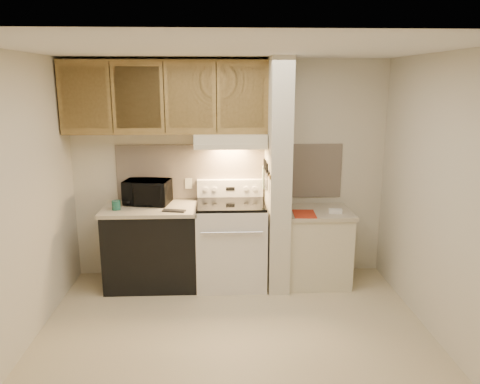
{
  "coord_description": "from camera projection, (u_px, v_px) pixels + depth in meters",
  "views": [
    {
      "loc": [
        -0.12,
        -3.82,
        2.26
      ],
      "look_at": [
        0.08,
        0.75,
        1.17
      ],
      "focal_mm": 35.0,
      "sensor_mm": 36.0,
      "label": 1
    }
  ],
  "objects": [
    {
      "name": "cab_door_c",
      "position": [
        190.0,
        98.0,
        4.87
      ],
      "size": [
        0.46,
        0.01,
        0.63
      ],
      "primitive_type": "cube",
      "color": "olive",
      "rests_on": "upper_cabinets"
    },
    {
      "name": "range_knob_right_inner",
      "position": [
        246.0,
        189.0,
        5.36
      ],
      "size": [
        0.05,
        0.02,
        0.05
      ],
      "primitive_type": "cylinder",
      "rotation": [
        1.57,
        0.0,
        0.0
      ],
      "color": "silver",
      "rests_on": "range_backguard"
    },
    {
      "name": "teal_jar",
      "position": [
        116.0,
        205.0,
        5.0
      ],
      "size": [
        0.11,
        0.11,
        0.1
      ],
      "primitive_type": "cylinder",
      "rotation": [
        0.0,
        0.0,
        -0.23
      ],
      "color": "#1C594B",
      "rests_on": "left_countertop"
    },
    {
      "name": "cab_door_a",
      "position": [
        84.0,
        98.0,
        4.82
      ],
      "size": [
        0.46,
        0.01,
        0.63
      ],
      "primitive_type": "cube",
      "color": "olive",
      "rests_on": "upper_cabinets"
    },
    {
      "name": "cab_gap_c",
      "position": [
        216.0,
        98.0,
        4.88
      ],
      "size": [
        0.01,
        0.01,
        0.73
      ],
      "primitive_type": "cube",
      "color": "black",
      "rests_on": "upper_cabinets"
    },
    {
      "name": "wall_back",
      "position": [
        230.0,
        170.0,
        5.41
      ],
      "size": [
        3.6,
        2.5,
        0.02
      ],
      "primitive_type": "cube",
      "rotation": [
        1.57,
        0.0,
        0.0
      ],
      "color": "beige",
      "rests_on": "floor"
    },
    {
      "name": "dishwasher_front",
      "position": [
        153.0,
        248.0,
        5.23
      ],
      "size": [
        1.0,
        0.63,
        0.87
      ],
      "primitive_type": "cube",
      "color": "black",
      "rests_on": "floor"
    },
    {
      "name": "range_knob_left_inner",
      "position": [
        215.0,
        189.0,
        5.34
      ],
      "size": [
        0.05,
        0.02,
        0.05
      ],
      "primitive_type": "cylinder",
      "rotation": [
        1.57,
        0.0,
        0.0
      ],
      "color": "silver",
      "rests_on": "range_backguard"
    },
    {
      "name": "oven_window",
      "position": [
        232.0,
        251.0,
        4.94
      ],
      "size": [
        0.5,
        0.01,
        0.3
      ],
      "primitive_type": "cube",
      "color": "black",
      "rests_on": "range_body"
    },
    {
      "name": "knife_handle_d",
      "position": [
        265.0,
        164.0,
        5.09
      ],
      "size": [
        0.02,
        0.02,
        0.1
      ],
      "primitive_type": "cylinder",
      "color": "black",
      "rests_on": "knife_strip"
    },
    {
      "name": "white_box",
      "position": [
        335.0,
        211.0,
        5.11
      ],
      "size": [
        0.16,
        0.12,
        0.04
      ],
      "primitive_type": "cube",
      "rotation": [
        0.0,
        0.0,
        -0.17
      ],
      "color": "white",
      "rests_on": "right_countertop"
    },
    {
      "name": "cab_door_b",
      "position": [
        138.0,
        98.0,
        4.85
      ],
      "size": [
        0.46,
        0.01,
        0.63
      ],
      "primitive_type": "cube",
      "color": "olive",
      "rests_on": "upper_cabinets"
    },
    {
      "name": "backsplash",
      "position": [
        230.0,
        172.0,
        5.4
      ],
      "size": [
        2.6,
        0.02,
        0.63
      ],
      "primitive_type": "cube",
      "color": "beige",
      "rests_on": "wall_back"
    },
    {
      "name": "range_knob_right_outer",
      "position": [
        255.0,
        189.0,
        5.36
      ],
      "size": [
        0.05,
        0.02,
        0.05
      ],
      "primitive_type": "cylinder",
      "rotation": [
        1.57,
        0.0,
        0.0
      ],
      "color": "silver",
      "rests_on": "range_backguard"
    },
    {
      "name": "red_folder",
      "position": [
        304.0,
        214.0,
        5.05
      ],
      "size": [
        0.25,
        0.33,
        0.01
      ],
      "primitive_type": "cube",
      "rotation": [
        0.0,
        0.0,
        -0.06
      ],
      "color": "#A42A14",
      "rests_on": "right_countertop"
    },
    {
      "name": "outlet",
      "position": [
        189.0,
        184.0,
        5.4
      ],
      "size": [
        0.08,
        0.01,
        0.12
      ],
      "primitive_type": "cube",
      "color": "beige",
      "rests_on": "backsplash"
    },
    {
      "name": "left_countertop",
      "position": [
        151.0,
        209.0,
        5.13
      ],
      "size": [
        1.04,
        0.67,
        0.04
      ],
      "primitive_type": "cube",
      "color": "#B7AC92",
      "rests_on": "dishwasher_front"
    },
    {
      "name": "floor",
      "position": [
        235.0,
        336.0,
        4.24
      ],
      "size": [
        3.6,
        3.6,
        0.0
      ],
      "primitive_type": "plane",
      "color": "beige",
      "rests_on": "ground"
    },
    {
      "name": "upper_cabinets",
      "position": [
        166.0,
        97.0,
        5.01
      ],
      "size": [
        2.18,
        0.33,
        0.77
      ],
      "primitive_type": "cube",
      "color": "olive",
      "rests_on": "wall_back"
    },
    {
      "name": "knife_strip",
      "position": [
        267.0,
        170.0,
        5.02
      ],
      "size": [
        0.02,
        0.42,
        0.04
      ],
      "primitive_type": "cube",
      "color": "black",
      "rests_on": "partition_pillar"
    },
    {
      "name": "right_countertop",
      "position": [
        318.0,
        212.0,
        5.21
      ],
      "size": [
        0.74,
        0.64,
        0.04
      ],
      "primitive_type": "cube",
      "color": "#B7AC92",
      "rests_on": "right_cab_base"
    },
    {
      "name": "wall_left",
      "position": [
        17.0,
        205.0,
        3.87
      ],
      "size": [
        0.02,
        3.0,
        2.5
      ],
      "primitive_type": "cube",
      "color": "beige",
      "rests_on": "floor"
    },
    {
      "name": "microwave",
      "position": [
        147.0,
        192.0,
        5.22
      ],
      "size": [
        0.54,
        0.41,
        0.27
      ],
      "primitive_type": "imported",
      "rotation": [
        0.0,
        0.0,
        -0.16
      ],
      "color": "black",
      "rests_on": "left_countertop"
    },
    {
      "name": "cooktop",
      "position": [
        231.0,
        204.0,
        5.15
      ],
      "size": [
        0.74,
        0.64,
        0.03
      ],
      "primitive_type": "cube",
      "color": "black",
      "rests_on": "range_body"
    },
    {
      "name": "wall_right",
      "position": [
        443.0,
        201.0,
        4.03
      ],
      "size": [
        0.02,
        3.0,
        2.5
      ],
      "primitive_type": "cube",
      "color": "beige",
      "rests_on": "floor"
    },
    {
      "name": "knife_handle_a",
      "position": [
        267.0,
        168.0,
        4.86
      ],
      "size": [
        0.02,
        0.02,
        0.1
      ],
      "primitive_type": "cylinder",
      "color": "black",
      "rests_on": "knife_strip"
    },
    {
      "name": "range_body",
      "position": [
        231.0,
        245.0,
        5.26
      ],
      "size": [
        0.76,
        0.65,
        0.92
      ],
      "primitive_type": "cube",
      "color": "silver",
      "rests_on": "floor"
    },
    {
      "name": "partition_pillar",
      "position": [
        278.0,
        176.0,
        5.09
      ],
      "size": [
        0.22,
        0.7,
        2.5
      ],
      "primitive_type": "cube",
      "color": "beige",
      "rests_on": "floor"
    },
    {
      "name": "right_cab_base",
      "position": [
        316.0,
        248.0,
        5.31
      ],
      "size": [
        0.7,
        0.6,
        0.81
      ],
      "primitive_type": "cube",
      "color": "beige",
      "rests_on": "floor"
    },
    {
      "name": "knife_blade_e",
      "position": [
        264.0,
        178.0,
        5.19
      ],
      "size": [
        0.01,
        0.04,
        0.18
      ],
      "primitive_type": "cube",
      "color": "silver",
      "rests_on": "knife_strip"
    },
    {
      "name": "knife_blade_c",
      "position": [
        266.0,
        181.0,
        5.05
      ],
      "size": [
        0.01,
        0.04,
        0.2
      ],
      "primitive_type": "cube",
      "color": "silver",
      "rests_on": "knife_strip"
    },
    {
      "name": "cab_gap_a",
      "position": [
        111.0,
        98.0,
        4.83
      ],
      "size": [
        0.01,
        0.01,
        0.73
      ],
      "primitive_type": "cube",
      "color": "black",
      "rests_on": "upper_cabinets"
    },
    {
      "name": "hood_lip",
      "position": [
        231.0,
        147.0,
        4.91
      ],
      "size": [
        0.78,
        0.04,
        0.06
      ],
      "primitive_type": "cube",
      "color": "beige",
      "rests_on": "range_hood"
    },
    {
      "name": "knife_blade_b",
      "position": [
        266.0,
        182.0,
        4.96
      ],
      "size": [
        0.01,
        0.04,
        0.18
      ],
      "primitive_type": "cube",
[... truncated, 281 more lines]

